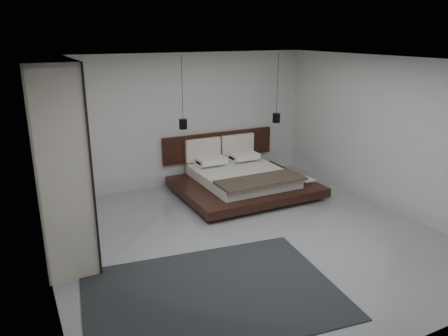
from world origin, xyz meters
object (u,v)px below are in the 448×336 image
bed (241,179)px  wardrobe (51,153)px  pendant_left (183,124)px  pendant_right (276,118)px  lattice_screen (30,147)px  rug (212,294)px

bed → wardrobe: wardrobe is taller
pendant_left → wardrobe: bearing=-159.0°
bed → pendant_left: pendant_left is taller
bed → wardrobe: bearing=-171.1°
pendant_left → pendant_right: (2.19, -0.00, -0.07)m
wardrobe → bed: bearing=8.9°
bed → pendant_right: (1.10, 0.41, 1.12)m
lattice_screen → pendant_right: (5.00, -0.13, 0.10)m
rug → wardrobe: bearing=120.4°
pendant_left → pendant_right: 2.19m
pendant_left → wardrobe: size_ratio=0.49×
lattice_screen → rug: bearing=-64.5°
wardrobe → rug: 3.29m
lattice_screen → pendant_left: pendant_left is taller
lattice_screen → rug: 4.26m
lattice_screen → wardrobe: 1.15m
bed → wardrobe: (-3.65, -0.57, 1.15)m
bed → rug: 3.81m
pendant_left → wardrobe: 2.74m
pendant_right → wardrobe: bearing=-168.3°
pendant_right → rug: 5.00m
bed → pendant_right: pendant_right is taller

